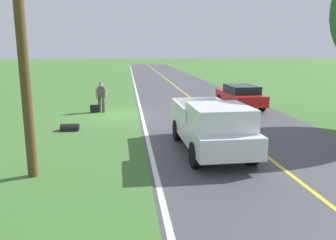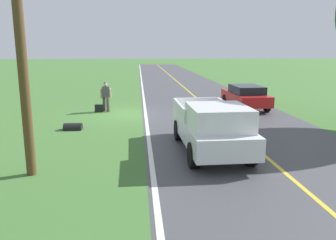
{
  "view_description": "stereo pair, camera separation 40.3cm",
  "coord_description": "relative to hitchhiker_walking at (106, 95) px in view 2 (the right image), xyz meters",
  "views": [
    {
      "loc": [
        -0.15,
        18.79,
        3.63
      ],
      "look_at": [
        -1.61,
        6.72,
        1.06
      ],
      "focal_mm": 36.46,
      "sensor_mm": 36.0,
      "label": 1
    },
    {
      "loc": [
        -0.55,
        18.83,
        3.63
      ],
      "look_at": [
        -1.61,
        6.72,
        1.06
      ],
      "focal_mm": 36.46,
      "sensor_mm": 36.0,
      "label": 2
    }
  ],
  "objects": [
    {
      "name": "suitcase_carried",
      "position": [
        0.41,
        0.1,
        -0.76
      ],
      "size": [
        0.47,
        0.23,
        0.43
      ],
      "primitive_type": "cube",
      "rotation": [
        0.0,
        0.0,
        1.63
      ],
      "color": "black",
      "rests_on": "ground"
    },
    {
      "name": "hitchhiker_walking",
      "position": [
        0.0,
        0.0,
        0.0
      ],
      "size": [
        0.62,
        0.51,
        1.75
      ],
      "color": "#4C473D",
      "rests_on": "ground"
    },
    {
      "name": "drainage_culvert",
      "position": [
        1.11,
        4.45,
        -0.98
      ],
      "size": [
        0.8,
        0.6,
        0.6
      ],
      "primitive_type": "cylinder",
      "rotation": [
        0.0,
        1.57,
        0.0
      ],
      "color": "black",
      "rests_on": "ground"
    },
    {
      "name": "lane_edge_line",
      "position": [
        -2.27,
        1.0,
        -0.98
      ],
      "size": [
        0.16,
        117.6,
        0.0
      ],
      "primitive_type": "cube",
      "color": "silver",
      "rests_on": "ground"
    },
    {
      "name": "sedan_near_oncoming",
      "position": [
        -8.43,
        -0.4,
        -0.23
      ],
      "size": [
        2.01,
        4.44,
        1.41
      ],
      "color": "red",
      "rests_on": "ground"
    },
    {
      "name": "road_surface",
      "position": [
        -6.18,
        1.0,
        -0.98
      ],
      "size": [
        8.18,
        120.0,
        0.0
      ],
      "primitive_type": "cube",
      "color": "#47474C",
      "rests_on": "ground"
    },
    {
      "name": "pickup_truck_passing",
      "position": [
        -4.42,
        8.45,
        -0.01
      ],
      "size": [
        2.2,
        5.45,
        1.82
      ],
      "color": "silver",
      "rests_on": "ground"
    },
    {
      "name": "ground_plane",
      "position": [
        -1.33,
        1.0,
        -0.98
      ],
      "size": [
        200.0,
        200.0,
        0.0
      ],
      "primitive_type": "plane",
      "color": "#427033"
    },
    {
      "name": "lane_centre_line",
      "position": [
        -6.18,
        1.0,
        -0.98
      ],
      "size": [
        0.14,
        117.6,
        0.0
      ],
      "primitive_type": "cube",
      "color": "gold",
      "rests_on": "ground"
    },
    {
      "name": "utility_pole_roadside",
      "position": [
        1.28,
        10.06,
        3.0
      ],
      "size": [
        0.28,
        0.28,
        7.97
      ],
      "primitive_type": "cylinder",
      "color": "brown",
      "rests_on": "ground"
    }
  ]
}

